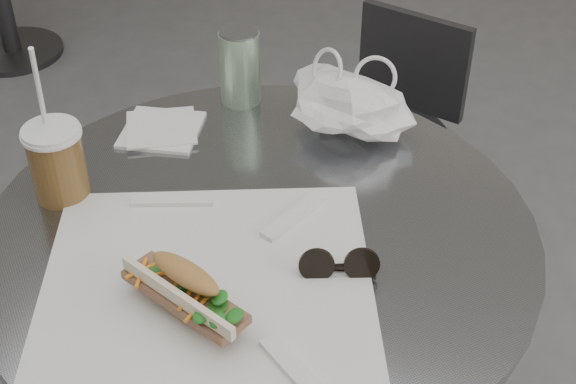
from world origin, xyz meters
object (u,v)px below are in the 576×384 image
(sunglasses, at_px, (339,266))
(drink_can, at_px, (240,66))
(banh_mi, at_px, (185,292))
(cafe_table, at_px, (263,359))
(iced_coffee, at_px, (57,161))
(chair_far, at_px, (379,172))

(sunglasses, height_order, drink_can, drink_can)
(banh_mi, xyz_separation_m, sunglasses, (0.15, 0.12, -0.02))
(banh_mi, xyz_separation_m, drink_can, (-0.12, 0.48, 0.03))
(cafe_table, distance_m, sunglasses, 0.32)
(drink_can, bearing_deg, iced_coffee, -113.66)
(chair_far, height_order, drink_can, drink_can)
(banh_mi, relative_size, iced_coffee, 0.92)
(sunglasses, bearing_deg, cafe_table, 135.58)
(sunglasses, xyz_separation_m, drink_can, (-0.28, 0.35, 0.05))
(chair_far, height_order, banh_mi, banh_mi)
(chair_far, bearing_deg, sunglasses, 113.70)
(banh_mi, distance_m, sunglasses, 0.20)
(cafe_table, xyz_separation_m, sunglasses, (0.13, -0.06, 0.29))
(drink_can, bearing_deg, cafe_table, -63.69)
(cafe_table, relative_size, banh_mi, 3.42)
(chair_far, bearing_deg, cafe_table, 104.76)
(chair_far, xyz_separation_m, drink_can, (-0.15, -0.47, 0.51))
(iced_coffee, relative_size, drink_can, 1.88)
(banh_mi, bearing_deg, chair_far, 109.51)
(chair_far, bearing_deg, iced_coffee, 84.89)
(cafe_table, xyz_separation_m, drink_can, (-0.15, 0.30, 0.34))
(banh_mi, bearing_deg, cafe_table, 104.00)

